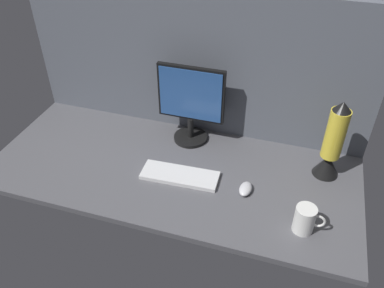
{
  "coord_description": "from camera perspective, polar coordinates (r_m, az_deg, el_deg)",
  "views": [
    {
      "loc": [
        53.1,
        -138.81,
        128.49
      ],
      "look_at": [
        0.52,
        0.0,
        14.0
      ],
      "focal_mm": 36.96,
      "sensor_mm": 36.0,
      "label": 1
    }
  ],
  "objects": [
    {
      "name": "mouse",
      "position": [
        1.84,
        7.73,
        -6.43
      ],
      "size": [
        6.13,
        9.9,
        3.4
      ],
      "primitive_type": "ellipsoid",
      "rotation": [
        0.0,
        0.0,
        -0.06
      ],
      "color": "silver",
      "rests_on": "ground_plane"
    },
    {
      "name": "lava_lamp",
      "position": [
        1.93,
        19.57,
        -0.24
      ],
      "size": [
        12.37,
        12.37,
        40.48
      ],
      "color": "black",
      "rests_on": "ground_plane"
    },
    {
      "name": "ground_plane",
      "position": [
        1.97,
        -2.71,
        -3.58
      ],
      "size": [
        180.0,
        80.0,
        3.0
      ],
      "primitive_type": "cube",
      "color": "#515156"
    },
    {
      "name": "monitor",
      "position": [
        2.02,
        -0.17,
        6.04
      ],
      "size": [
        34.7,
        18.0,
        42.34
      ],
      "color": "black",
      "rests_on": "ground_plane"
    },
    {
      "name": "keyboard",
      "position": [
        1.9,
        -1.76,
        -4.55
      ],
      "size": [
        37.57,
        14.73,
        2.0
      ],
      "primitive_type": "cube",
      "rotation": [
        0.0,
        0.0,
        0.05
      ],
      "color": "silver",
      "rests_on": "ground_plane"
    },
    {
      "name": "cubicle_wall_back",
      "position": [
        2.05,
        0.53,
        11.57
      ],
      "size": [
        180.0,
        5.0,
        76.8
      ],
      "color": "#565B66",
      "rests_on": "ground_plane"
    },
    {
      "name": "mug_ceramic_white",
      "position": [
        1.7,
        15.99,
        -10.4
      ],
      "size": [
        12.63,
        8.59,
        12.46
      ],
      "color": "white",
      "rests_on": "ground_plane"
    }
  ]
}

